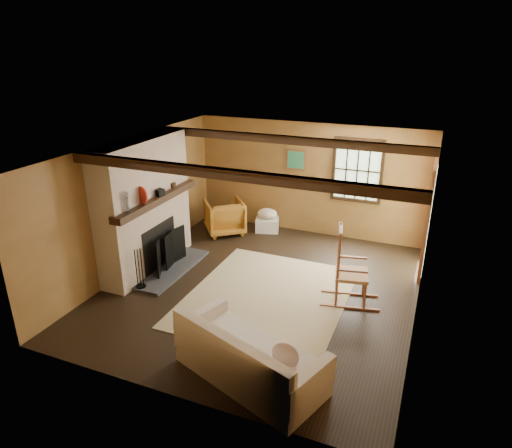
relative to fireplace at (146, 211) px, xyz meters
The scene contains 10 objects.
ground 2.48m from the fireplace, ahead, with size 5.50×5.50×0.00m, color black.
room_envelope 2.52m from the fireplace, ahead, with size 5.02×5.52×2.44m.
fireplace is the anchor object (origin of this frame).
rug 2.67m from the fireplace, ahead, with size 2.50×3.00×0.01m, color tan.
rocking_chair 3.71m from the fireplace, ahead, with size 1.01×0.66×1.29m.
sofa 3.71m from the fireplace, 36.41° to the right, with size 2.10×1.46×0.78m.
firewood_pile 2.80m from the fireplace, 84.06° to the left, with size 0.62×0.11×0.23m.
laundry_basket 2.96m from the fireplace, 59.99° to the left, with size 0.50×0.38×0.30m, color white.
basket_pillow 2.89m from the fireplace, 59.99° to the left, with size 0.44×0.35×0.22m, color beige.
armchair 2.20m from the fireplace, 74.07° to the left, with size 0.79×0.81×0.74m, color #BF6026.
Camera 1 is at (2.52, -6.33, 3.93)m, focal length 32.00 mm.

